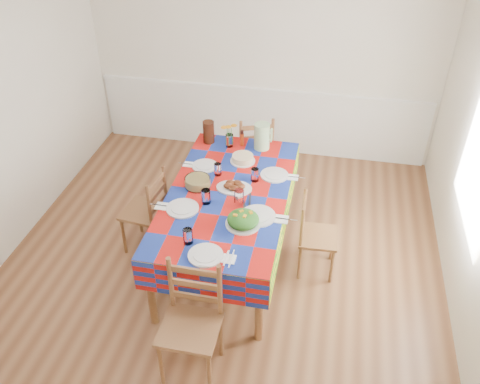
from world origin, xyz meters
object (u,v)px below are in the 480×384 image
dining_table (228,200)px  chair_near (191,324)px  green_pitcher (262,136)px  chair_right (314,236)px  chair_far (254,151)px  tea_pitcher (209,132)px  chair_left (147,212)px  meat_platter (234,186)px

dining_table → chair_near: chair_near is taller
green_pitcher → chair_right: green_pitcher is taller
dining_table → green_pitcher: (0.18, 0.89, 0.24)m
green_pitcher → chair_far: bearing=109.0°
dining_table → chair_near: 1.37m
green_pitcher → chair_right: 1.25m
tea_pitcher → chair_left: 1.12m
chair_far → chair_right: (0.85, -1.36, -0.05)m
meat_platter → chair_left: chair_left is taller
dining_table → meat_platter: (0.04, 0.07, 0.12)m
dining_table → chair_left: size_ratio=2.25×
meat_platter → chair_right: 0.93m
dining_table → green_pitcher: 0.94m
green_pitcher → tea_pitcher: green_pitcher is taller
green_pitcher → dining_table: bearing=-101.3°
chair_near → dining_table: bearing=90.5°
green_pitcher → chair_near: bearing=-94.5°
green_pitcher → chair_left: (-1.04, -0.89, -0.51)m
dining_table → meat_platter: 0.15m
chair_right → chair_near: bearing=145.2°
dining_table → chair_far: bearing=89.3°
dining_table → green_pitcher: size_ratio=7.36×
meat_platter → tea_pitcher: tea_pitcher is taller
dining_table → chair_left: chair_left is taller
meat_platter → chair_right: (0.82, -0.08, -0.43)m
chair_far → chair_right: 1.61m
dining_table → chair_right: 0.92m
green_pitcher → chair_left: 1.47m
dining_table → chair_right: (0.87, -0.00, -0.31)m
chair_near → chair_far: 2.72m
tea_pitcher → chair_right: bearing=-35.1°
chair_far → chair_right: chair_far is taller
dining_table → chair_near: bearing=-90.0°
meat_platter → chair_far: (-0.03, 1.29, -0.38)m
meat_platter → dining_table: bearing=-119.8°
chair_left → tea_pitcher: bearing=160.6°
chair_far → tea_pitcher: bearing=25.9°
chair_far → chair_left: chair_far is taller
chair_near → chair_left: 1.60m
green_pitcher → chair_far: green_pitcher is taller
tea_pitcher → chair_right: (1.29, -0.90, -0.53)m
chair_far → chair_left: bearing=36.8°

